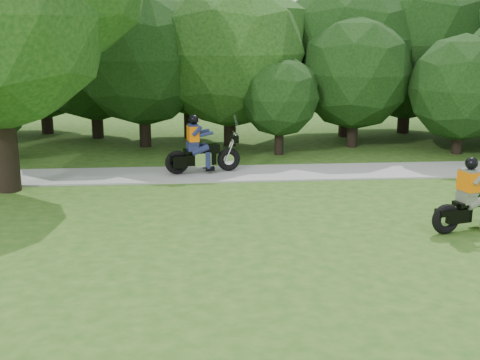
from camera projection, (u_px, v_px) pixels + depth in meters
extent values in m
plane|color=#285418|center=(440.00, 262.00, 12.42)|extent=(100.00, 100.00, 0.00)
cube|color=#9F9F9A|center=(344.00, 171.00, 20.15)|extent=(60.00, 2.20, 0.06)
cylinder|color=black|center=(404.00, 113.00, 27.63)|extent=(0.54, 0.54, 1.80)
sphere|color=black|center=(409.00, 44.00, 26.87)|extent=(6.81, 6.81, 6.81)
cylinder|color=black|center=(97.00, 118.00, 26.31)|extent=(0.50, 0.50, 1.80)
sphere|color=black|center=(93.00, 50.00, 25.60)|extent=(6.10, 6.10, 6.10)
cylinder|color=black|center=(145.00, 125.00, 24.34)|extent=(0.47, 0.47, 1.80)
sphere|color=black|center=(142.00, 58.00, 23.70)|extent=(5.38, 5.38, 5.38)
cylinder|color=black|center=(458.00, 138.00, 23.05)|extent=(0.40, 0.40, 1.19)
sphere|color=black|center=(462.00, 88.00, 22.59)|extent=(4.05, 4.05, 4.05)
cylinder|color=black|center=(189.00, 117.00, 26.34)|extent=(0.43, 0.43, 1.80)
sphere|color=black|center=(188.00, 62.00, 25.76)|extent=(4.54, 4.54, 4.54)
cylinder|color=black|center=(345.00, 116.00, 26.67)|extent=(0.51, 0.51, 1.80)
sphere|color=black|center=(348.00, 49.00, 25.95)|extent=(6.29, 6.29, 6.29)
cylinder|color=black|center=(279.00, 139.00, 22.87)|extent=(0.35, 0.35, 1.22)
sphere|color=black|center=(280.00, 97.00, 22.48)|extent=(2.98, 2.98, 2.98)
cylinder|color=black|center=(47.00, 114.00, 27.43)|extent=(0.52, 0.52, 1.80)
sphere|color=black|center=(41.00, 47.00, 26.69)|extent=(6.48, 6.48, 6.48)
cylinder|color=black|center=(230.00, 124.00, 24.57)|extent=(0.50, 0.50, 1.80)
sphere|color=#153F12|center=(230.00, 53.00, 23.87)|extent=(6.00, 6.00, 6.00)
cylinder|color=black|center=(353.00, 129.00, 24.33)|extent=(0.43, 0.43, 1.50)
sphere|color=black|center=(355.00, 73.00, 23.79)|extent=(4.52, 4.52, 4.52)
cylinder|color=black|center=(3.00, 121.00, 17.36)|extent=(0.68, 0.68, 4.20)
torus|color=black|center=(446.00, 219.00, 14.02)|extent=(0.76, 0.39, 0.73)
cube|color=black|center=(470.00, 214.00, 14.23)|extent=(1.30, 0.57, 0.34)
cube|color=silver|center=(476.00, 213.00, 14.29)|extent=(0.58, 0.47, 0.42)
cube|color=black|center=(466.00, 203.00, 14.12)|extent=(0.61, 0.46, 0.10)
cube|color=#4F5343|center=(466.00, 197.00, 14.08)|extent=(0.41, 0.47, 0.25)
cube|color=#4F5343|center=(469.00, 182.00, 13.99)|extent=(0.38, 0.49, 0.59)
cube|color=#FF6D05|center=(469.00, 181.00, 13.99)|extent=(0.42, 0.54, 0.46)
sphere|color=black|center=(471.00, 163.00, 13.90)|extent=(0.29, 0.29, 0.29)
torus|color=black|center=(177.00, 162.00, 19.55)|extent=(0.82, 0.37, 0.79)
torus|color=black|center=(229.00, 159.00, 20.01)|extent=(0.82, 0.37, 0.79)
cube|color=black|center=(197.00, 160.00, 19.71)|extent=(1.28, 0.51, 0.36)
cube|color=silver|center=(202.00, 159.00, 19.75)|extent=(0.60, 0.48, 0.45)
cube|color=black|center=(210.00, 149.00, 19.74)|extent=(0.64, 0.44, 0.29)
cube|color=black|center=(193.00, 151.00, 19.60)|extent=(0.64, 0.46, 0.11)
cylinder|color=silver|center=(230.00, 148.00, 19.92)|extent=(0.45, 0.13, 1.01)
cylinder|color=silver|center=(235.00, 133.00, 19.85)|extent=(0.18, 0.71, 0.04)
cube|color=black|center=(180.00, 162.00, 19.32)|extent=(0.49, 0.22, 0.38)
cube|color=black|center=(177.00, 159.00, 19.78)|extent=(0.49, 0.22, 0.38)
cube|color=#1A1E47|center=(192.00, 146.00, 19.56)|extent=(0.41, 0.48, 0.27)
cube|color=#1A1E47|center=(193.00, 134.00, 19.47)|extent=(0.38, 0.52, 0.63)
cube|color=#FF6D05|center=(193.00, 133.00, 19.46)|extent=(0.42, 0.57, 0.49)
sphere|color=black|center=(194.00, 120.00, 19.36)|extent=(0.31, 0.31, 0.31)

